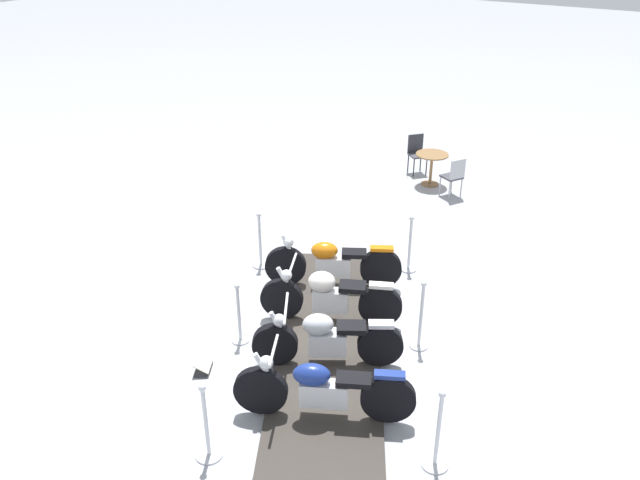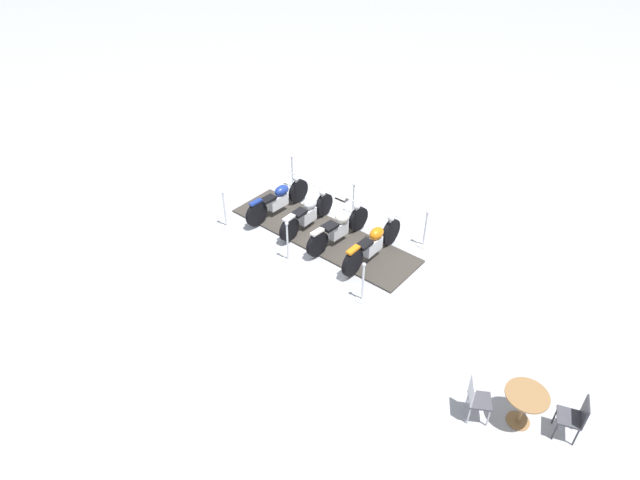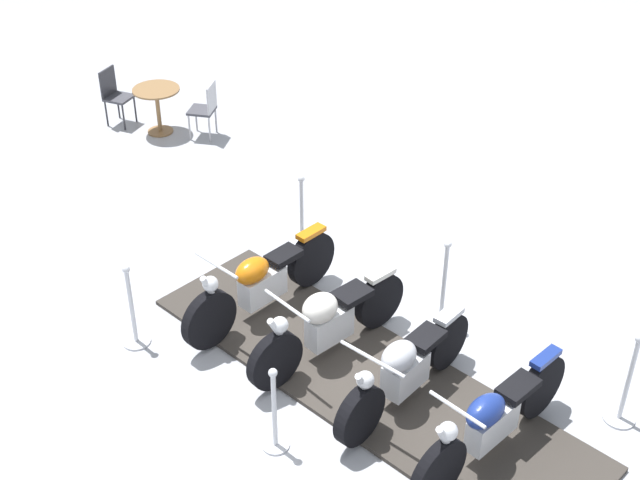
{
  "view_description": "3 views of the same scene",
  "coord_description": "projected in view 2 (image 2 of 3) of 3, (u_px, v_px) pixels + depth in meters",
  "views": [
    {
      "loc": [
        6.7,
        4.09,
        5.89
      ],
      "look_at": [
        -1.37,
        -1.03,
        0.88
      ],
      "focal_mm": 35.72,
      "sensor_mm": 36.0,
      "label": 1
    },
    {
      "loc": [
        -10.71,
        4.15,
        8.35
      ],
      "look_at": [
        -1.01,
        0.46,
        0.67
      ],
      "focal_mm": 29.66,
      "sensor_mm": 36.0,
      "label": 2
    },
    {
      "loc": [
        6.7,
        -2.57,
        6.6
      ],
      "look_at": [
        -1.5,
        -0.06,
        0.88
      ],
      "focal_mm": 49.4,
      "sensor_mm": 36.0,
      "label": 3
    }
  ],
  "objects": [
    {
      "name": "cafe_chair_near_table",
      "position": [
        476.0,
        398.0,
        9.36
      ],
      "size": [
        0.54,
        0.54,
        0.93
      ],
      "rotation": [
        0.0,
        0.0,
        -2.08
      ],
      "color": "#B7B7BC",
      "rests_on": "ground_plane"
    },
    {
      "name": "display_platform",
      "position": [
        322.0,
        235.0,
        14.18
      ],
      "size": [
        5.48,
        4.0,
        0.05
      ],
      "primitive_type": "cube",
      "rotation": [
        0.0,
        0.0,
        0.51
      ],
      "color": "#38332D",
      "rests_on": "ground_plane"
    },
    {
      "name": "stanchion_right_rear",
      "position": [
        292.0,
        177.0,
        16.02
      ],
      "size": [
        0.34,
        0.34,
        1.09
      ],
      "color": "silver",
      "rests_on": "ground_plane"
    },
    {
      "name": "stanchion_left_mid",
      "position": [
        288.0,
        246.0,
        13.11
      ],
      "size": [
        0.28,
        0.28,
        1.15
      ],
      "color": "silver",
      "rests_on": "ground_plane"
    },
    {
      "name": "motorcycle_cream",
      "position": [
        339.0,
        227.0,
        13.64
      ],
      "size": [
        1.1,
        2.08,
        1.0
      ],
      "rotation": [
        0.0,
        0.0,
        -1.14
      ],
      "color": "black",
      "rests_on": "display_platform"
    },
    {
      "name": "stanchion_right_mid",
      "position": [
        353.0,
        203.0,
        14.82
      ],
      "size": [
        0.28,
        0.28,
        1.02
      ],
      "color": "silver",
      "rests_on": "ground_plane"
    },
    {
      "name": "stanchion_right_front",
      "position": [
        425.0,
        234.0,
        13.64
      ],
      "size": [
        0.32,
        0.32,
        1.08
      ],
      "color": "silver",
      "rests_on": "ground_plane"
    },
    {
      "name": "motorcycle_chrome",
      "position": [
        308.0,
        213.0,
        14.21
      ],
      "size": [
        1.27,
        1.9,
        0.96
      ],
      "rotation": [
        0.0,
        0.0,
        -1.02
      ],
      "color": "black",
      "rests_on": "display_platform"
    },
    {
      "name": "ground_plane",
      "position": [
        322.0,
        235.0,
        14.2
      ],
      "size": [
        80.0,
        80.0,
        0.0
      ],
      "primitive_type": "plane",
      "color": "#A8AAB2"
    },
    {
      "name": "cafe_chair_across_table",
      "position": [
        575.0,
        416.0,
        9.03
      ],
      "size": [
        0.56,
        0.56,
        0.95
      ],
      "rotation": [
        0.0,
        0.0,
        0.86
      ],
      "color": "#2D2D33",
      "rests_on": "ground_plane"
    },
    {
      "name": "stanchion_left_rear",
      "position": [
        225.0,
        215.0,
        14.33
      ],
      "size": [
        0.33,
        0.33,
        1.13
      ],
      "color": "silver",
      "rests_on": "ground_plane"
    },
    {
      "name": "motorcycle_navy",
      "position": [
        279.0,
        199.0,
        14.75
      ],
      "size": [
        1.15,
        2.13,
        1.03
      ],
      "rotation": [
        0.0,
        0.0,
        -1.1
      ],
      "color": "black",
      "rests_on": "display_platform"
    },
    {
      "name": "stanchion_left_front",
      "position": [
        363.0,
        287.0,
        11.95
      ],
      "size": [
        0.3,
        0.3,
        1.09
      ],
      "color": "silver",
      "rests_on": "ground_plane"
    },
    {
      "name": "info_placard",
      "position": [
        342.0,
        197.0,
        15.63
      ],
      "size": [
        0.43,
        0.37,
        0.21
      ],
      "rotation": [
        0.0,
        0.0,
        3.65
      ],
      "color": "#333338",
      "rests_on": "ground_plane"
    },
    {
      "name": "motorcycle_copper",
      "position": [
        373.0,
        243.0,
        13.09
      ],
      "size": [
        1.26,
        2.11,
        1.04
      ],
      "rotation": [
        0.0,
        0.0,
        -1.06
      ],
      "color": "black",
      "rests_on": "display_platform"
    },
    {
      "name": "cafe_table",
      "position": [
        525.0,
        401.0,
        9.24
      ],
      "size": [
        0.77,
        0.77,
        0.77
      ],
      "color": "olive",
      "rests_on": "ground_plane"
    }
  ]
}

